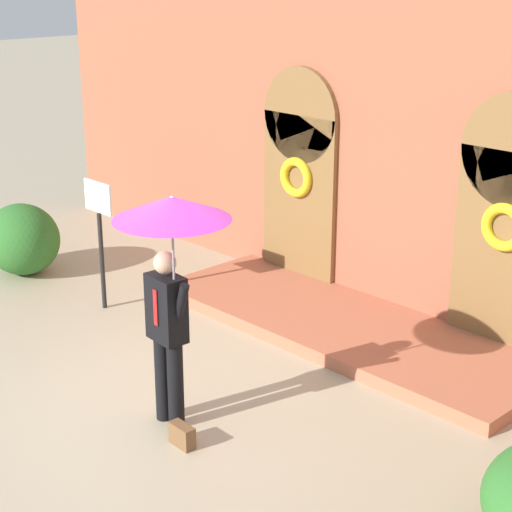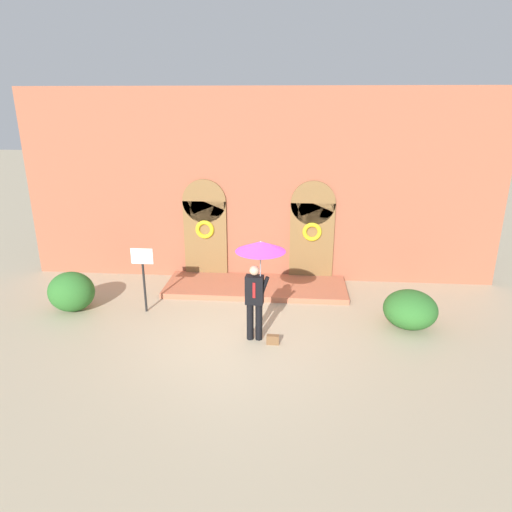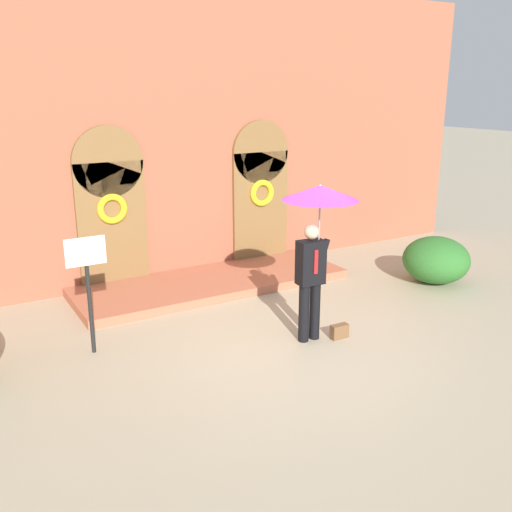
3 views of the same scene
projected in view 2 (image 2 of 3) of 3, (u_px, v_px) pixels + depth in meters
The scene contains 7 objects.
ground_plane at pixel (245, 342), 10.41m from camera, with size 80.00×80.00×0.00m, color tan.
building_facade at pixel (259, 191), 13.46m from camera, with size 14.00×2.30×5.60m.
person_with_umbrella at pixel (259, 261), 9.90m from camera, with size 1.10×1.10×2.36m.
handbag at pixel (273, 340), 10.27m from camera, with size 0.28×0.12×0.22m, color brown.
sign_post at pixel (143, 269), 11.54m from camera, with size 0.56×0.06×1.72m.
shrub_left at pixel (71, 292), 11.82m from camera, with size 1.19×1.06×1.04m, color #2D6B28.
shrub_right at pixel (410, 309), 10.97m from camera, with size 1.28×1.29×0.91m, color #2D6B28.
Camera 2 is at (1.02, -9.16, 5.23)m, focal length 32.00 mm.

